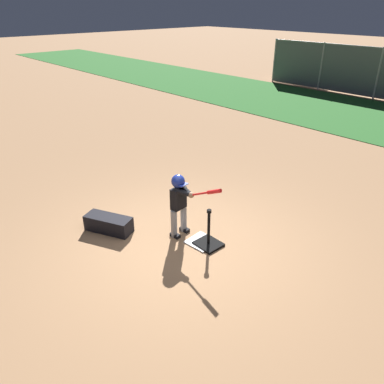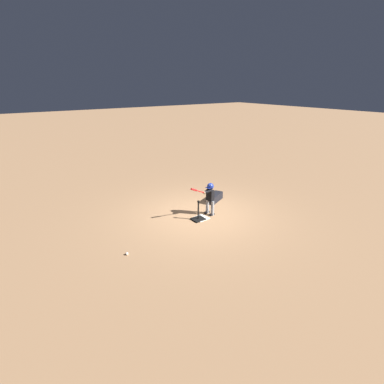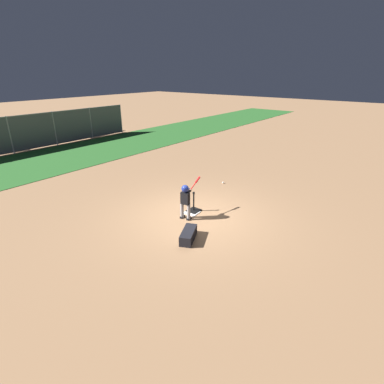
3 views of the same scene
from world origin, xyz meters
The scene contains 6 objects.
ground_plane centered at (0.00, 0.00, 0.00)m, with size 90.00×90.00×0.00m, color #99704C.
home_plate centered at (0.15, 0.26, 0.01)m, with size 0.44×0.44×0.02m, color white.
batting_tee centered at (0.28, 0.29, 0.10)m, with size 0.42×0.38×0.68m.
batter_child centered at (-0.28, 0.16, 0.72)m, with size 0.99×0.36×1.16m.
baseball centered at (3.11, 0.94, 0.04)m, with size 0.07×0.07×0.07m, color white.
equipment_bag centered at (-1.23, -0.70, 0.14)m, with size 0.84×0.32×0.28m, color black.
Camera 2 is at (5.68, 7.53, 4.29)m, focal length 28.00 mm.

